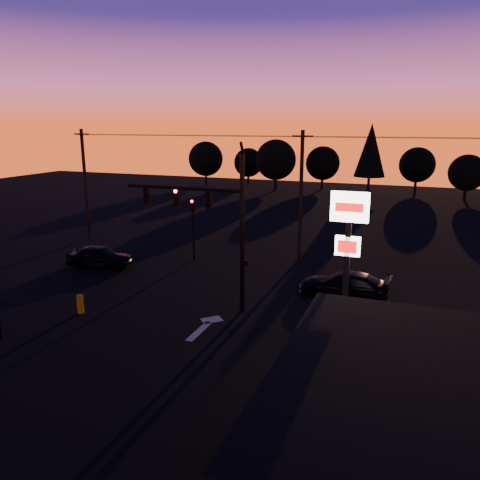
% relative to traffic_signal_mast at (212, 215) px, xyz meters
% --- Properties ---
extents(ground, '(120.00, 120.00, 0.00)m').
position_rel_traffic_signal_mast_xyz_m(ground, '(0.10, -3.99, -4.94)').
color(ground, black).
rests_on(ground, ground).
extents(lane_arrow, '(1.20, 3.10, 0.01)m').
position_rel_traffic_signal_mast_xyz_m(lane_arrow, '(0.60, -2.33, -4.93)').
color(lane_arrow, beige).
rests_on(lane_arrow, ground).
extents(traffic_signal_mast, '(6.79, 0.52, 8.58)m').
position_rel_traffic_signal_mast_xyz_m(traffic_signal_mast, '(0.00, 0.00, 0.00)').
color(traffic_signal_mast, black).
rests_on(traffic_signal_mast, ground).
extents(secondary_signal, '(0.30, 0.31, 4.35)m').
position_rel_traffic_signal_mast_xyz_m(secondary_signal, '(-4.90, 7.49, -2.07)').
color(secondary_signal, black).
rests_on(secondary_signal, ground).
extents(pylon_sign, '(1.50, 0.28, 6.80)m').
position_rel_traffic_signal_mast_xyz_m(pylon_sign, '(7.10, -2.49, -0.02)').
color(pylon_sign, black).
rests_on(pylon_sign, ground).
extents(utility_pole_0, '(1.40, 0.26, 9.00)m').
position_rel_traffic_signal_mast_xyz_m(utility_pole_0, '(-15.90, 10.01, -0.34)').
color(utility_pole_0, black).
rests_on(utility_pole_0, ground).
extents(utility_pole_1, '(1.40, 0.26, 9.00)m').
position_rel_traffic_signal_mast_xyz_m(utility_pole_1, '(2.10, 10.01, -0.34)').
color(utility_pole_1, black).
rests_on(utility_pole_1, ground).
extents(power_wires, '(36.00, 1.22, 0.07)m').
position_rel_traffic_signal_mast_xyz_m(power_wires, '(2.10, 10.01, 3.63)').
color(power_wires, black).
rests_on(power_wires, ground).
extents(bollard, '(0.32, 0.32, 0.97)m').
position_rel_traffic_signal_mast_xyz_m(bollard, '(-5.99, -3.20, -4.45)').
color(bollard, '#D7B209').
rests_on(bollard, ground).
extents(tree_0, '(5.36, 5.36, 6.74)m').
position_rel_traffic_signal_mast_xyz_m(tree_0, '(-21.90, 46.01, -0.88)').
color(tree_0, black).
rests_on(tree_0, ground).
extents(tree_1, '(4.54, 4.54, 5.71)m').
position_rel_traffic_signal_mast_xyz_m(tree_1, '(-15.90, 49.01, -1.50)').
color(tree_1, black).
rests_on(tree_1, ground).
extents(tree_2, '(5.77, 5.78, 7.26)m').
position_rel_traffic_signal_mast_xyz_m(tree_2, '(-9.90, 44.01, -0.57)').
color(tree_2, black).
rests_on(tree_2, ground).
extents(tree_3, '(4.95, 4.95, 6.22)m').
position_rel_traffic_signal_mast_xyz_m(tree_3, '(-3.90, 48.01, -1.19)').
color(tree_3, black).
rests_on(tree_3, ground).
extents(tree_4, '(4.18, 4.18, 9.50)m').
position_rel_traffic_signal_mast_xyz_m(tree_4, '(3.10, 45.01, 0.99)').
color(tree_4, black).
rests_on(tree_4, ground).
extents(tree_5, '(4.95, 4.95, 6.22)m').
position_rel_traffic_signal_mast_xyz_m(tree_5, '(9.10, 50.01, -1.19)').
color(tree_5, black).
rests_on(tree_5, ground).
extents(tree_6, '(4.54, 4.54, 5.71)m').
position_rel_traffic_signal_mast_xyz_m(tree_6, '(15.10, 44.01, -1.50)').
color(tree_6, black).
rests_on(tree_6, ground).
extents(car_left, '(4.57, 2.64, 1.46)m').
position_rel_traffic_signal_mast_xyz_m(car_left, '(-10.07, 3.74, -4.20)').
color(car_left, black).
rests_on(car_left, ground).
extents(car_right, '(5.10, 2.29, 1.45)m').
position_rel_traffic_signal_mast_xyz_m(car_right, '(6.15, 3.88, -4.21)').
color(car_right, black).
rests_on(car_right, ground).
extents(suv_parked, '(4.79, 6.00, 1.52)m').
position_rel_traffic_signal_mast_xyz_m(suv_parked, '(7.58, -7.49, -4.18)').
color(suv_parked, black).
rests_on(suv_parked, ground).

